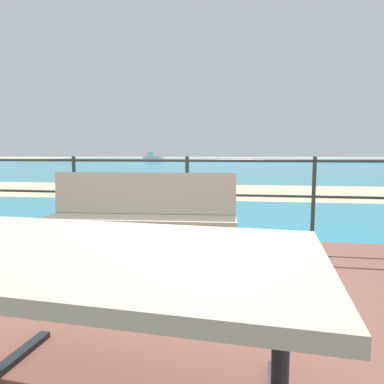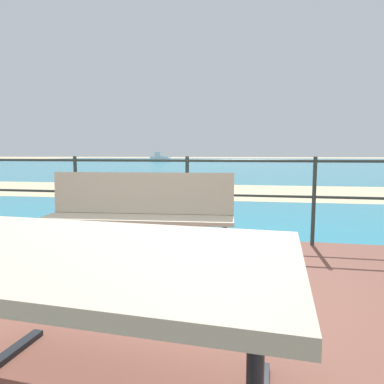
# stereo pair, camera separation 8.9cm
# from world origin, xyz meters

# --- Properties ---
(ground_plane) EXTENTS (240.00, 240.00, 0.00)m
(ground_plane) POSITION_xyz_m (0.00, 0.00, 0.00)
(ground_plane) COLOR tan
(patio_paving) EXTENTS (6.40, 5.20, 0.06)m
(patio_paving) POSITION_xyz_m (0.00, 0.00, 0.03)
(patio_paving) COLOR brown
(patio_paving) RESTS_ON ground
(sea_water) EXTENTS (90.00, 90.00, 0.01)m
(sea_water) POSITION_xyz_m (0.00, 40.00, 0.01)
(sea_water) COLOR teal
(sea_water) RESTS_ON ground
(beach_strip) EXTENTS (54.09, 5.60, 0.01)m
(beach_strip) POSITION_xyz_m (0.00, 8.50, 0.01)
(beach_strip) COLOR beige
(beach_strip) RESTS_ON ground
(picnic_table) EXTENTS (1.61, 1.54, 0.77)m
(picnic_table) POSITION_xyz_m (0.20, -0.68, 0.65)
(picnic_table) COLOR tan
(picnic_table) RESTS_ON patio_paving
(park_bench) EXTENTS (1.79, 0.55, 0.87)m
(park_bench) POSITION_xyz_m (-0.24, 1.43, 0.60)
(park_bench) COLOR #BCAD93
(park_bench) RESTS_ON patio_paving
(railing_fence) EXTENTS (5.94, 0.04, 1.02)m
(railing_fence) POSITION_xyz_m (0.00, 2.46, 0.71)
(railing_fence) COLOR #2D3833
(railing_fence) RESTS_ON patio_paving
(boat_near) EXTENTS (3.71, 2.22, 1.38)m
(boat_near) POSITION_xyz_m (-13.95, 49.89, 0.49)
(boat_near) COLOR silver
(boat_near) RESTS_ON sea_water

